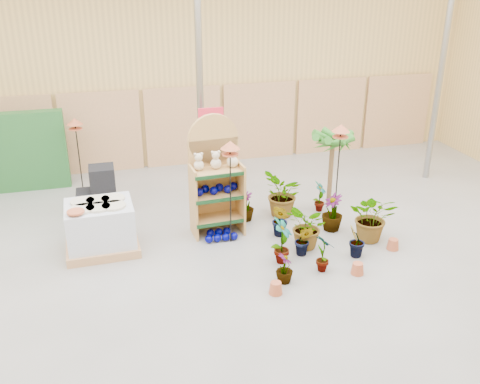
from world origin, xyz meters
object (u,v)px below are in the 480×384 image
object	(u,v)px
display_shelf	(215,179)
pallet_stack	(101,227)
bird_table_front	(230,149)
potted_plant_2	(308,227)

from	to	relation	value
display_shelf	pallet_stack	bearing A→B (deg)	-176.04
display_shelf	bird_table_front	world-z (taller)	display_shelf
pallet_stack	bird_table_front	world-z (taller)	bird_table_front
display_shelf	potted_plant_2	xyz separation A→B (m)	(1.44, -1.17, -0.62)
display_shelf	bird_table_front	bearing A→B (deg)	-78.52
display_shelf	potted_plant_2	bearing A→B (deg)	-42.68
display_shelf	pallet_stack	size ratio (longest dim) A/B	1.76
display_shelf	potted_plant_2	distance (m)	1.96
pallet_stack	display_shelf	bearing A→B (deg)	5.62
bird_table_front	potted_plant_2	distance (m)	1.99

